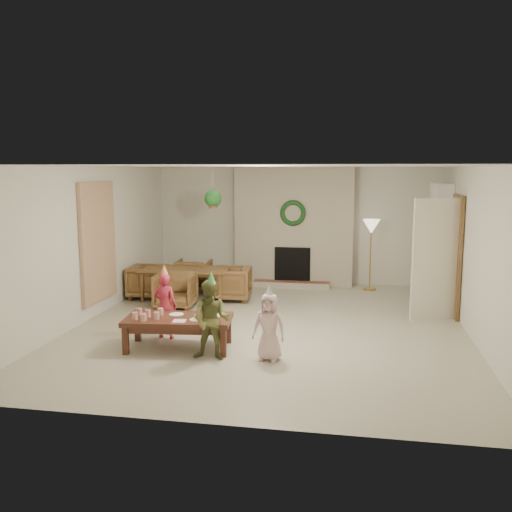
% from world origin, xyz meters
% --- Properties ---
extents(floor, '(7.00, 7.00, 0.00)m').
position_xyz_m(floor, '(0.00, 0.00, 0.00)').
color(floor, '#B7B29E').
rests_on(floor, ground).
extents(ceiling, '(7.00, 7.00, 0.00)m').
position_xyz_m(ceiling, '(0.00, 0.00, 2.50)').
color(ceiling, white).
rests_on(ceiling, wall_back).
extents(wall_back, '(7.00, 0.00, 7.00)m').
position_xyz_m(wall_back, '(0.00, 3.50, 1.25)').
color(wall_back, silver).
rests_on(wall_back, floor).
extents(wall_front, '(7.00, 0.00, 7.00)m').
position_xyz_m(wall_front, '(0.00, -3.50, 1.25)').
color(wall_front, silver).
rests_on(wall_front, floor).
extents(wall_left, '(0.00, 7.00, 7.00)m').
position_xyz_m(wall_left, '(-3.00, 0.00, 1.25)').
color(wall_left, silver).
rests_on(wall_left, floor).
extents(wall_right, '(0.00, 7.00, 7.00)m').
position_xyz_m(wall_right, '(3.00, 0.00, 1.25)').
color(wall_right, silver).
rests_on(wall_right, floor).
extents(fireplace_mass, '(2.50, 0.40, 2.50)m').
position_xyz_m(fireplace_mass, '(0.00, 3.30, 1.25)').
color(fireplace_mass, '#59171C').
rests_on(fireplace_mass, floor).
extents(fireplace_hearth, '(1.60, 0.30, 0.12)m').
position_xyz_m(fireplace_hearth, '(0.00, 2.95, 0.06)').
color(fireplace_hearth, maroon).
rests_on(fireplace_hearth, floor).
extents(fireplace_firebox, '(0.75, 0.12, 0.75)m').
position_xyz_m(fireplace_firebox, '(0.00, 3.12, 0.45)').
color(fireplace_firebox, black).
rests_on(fireplace_firebox, floor).
extents(fireplace_wreath, '(0.54, 0.10, 0.54)m').
position_xyz_m(fireplace_wreath, '(0.00, 3.07, 1.55)').
color(fireplace_wreath, '#18411E').
rests_on(fireplace_wreath, fireplace_mass).
extents(floor_lamp_base, '(0.27, 0.27, 0.03)m').
position_xyz_m(floor_lamp_base, '(1.61, 3.00, 0.01)').
color(floor_lamp_base, gold).
rests_on(floor_lamp_base, floor).
extents(floor_lamp_post, '(0.03, 0.03, 1.30)m').
position_xyz_m(floor_lamp_post, '(1.61, 3.00, 0.68)').
color(floor_lamp_post, gold).
rests_on(floor_lamp_post, floor).
extents(floor_lamp_shade, '(0.35, 0.35, 0.29)m').
position_xyz_m(floor_lamp_shade, '(1.61, 3.00, 1.30)').
color(floor_lamp_shade, beige).
rests_on(floor_lamp_shade, floor_lamp_post).
extents(bookshelf_carcass, '(0.30, 1.00, 2.20)m').
position_xyz_m(bookshelf_carcass, '(2.84, 2.30, 1.10)').
color(bookshelf_carcass, white).
rests_on(bookshelf_carcass, floor).
extents(bookshelf_shelf_a, '(0.30, 0.92, 0.03)m').
position_xyz_m(bookshelf_shelf_a, '(2.82, 2.30, 0.45)').
color(bookshelf_shelf_a, white).
rests_on(bookshelf_shelf_a, bookshelf_carcass).
extents(bookshelf_shelf_b, '(0.30, 0.92, 0.03)m').
position_xyz_m(bookshelf_shelf_b, '(2.82, 2.30, 0.85)').
color(bookshelf_shelf_b, white).
rests_on(bookshelf_shelf_b, bookshelf_carcass).
extents(bookshelf_shelf_c, '(0.30, 0.92, 0.03)m').
position_xyz_m(bookshelf_shelf_c, '(2.82, 2.30, 1.25)').
color(bookshelf_shelf_c, white).
rests_on(bookshelf_shelf_c, bookshelf_carcass).
extents(bookshelf_shelf_d, '(0.30, 0.92, 0.03)m').
position_xyz_m(bookshelf_shelf_d, '(2.82, 2.30, 1.65)').
color(bookshelf_shelf_d, white).
rests_on(bookshelf_shelf_d, bookshelf_carcass).
extents(books_row_lower, '(0.20, 0.40, 0.24)m').
position_xyz_m(books_row_lower, '(2.80, 2.15, 0.59)').
color(books_row_lower, red).
rests_on(books_row_lower, bookshelf_shelf_a).
extents(books_row_mid, '(0.20, 0.44, 0.24)m').
position_xyz_m(books_row_mid, '(2.80, 2.35, 0.99)').
color(books_row_mid, '#296197').
rests_on(books_row_mid, bookshelf_shelf_b).
extents(books_row_upper, '(0.20, 0.36, 0.22)m').
position_xyz_m(books_row_upper, '(2.80, 2.20, 1.38)').
color(books_row_upper, olive).
rests_on(books_row_upper, bookshelf_shelf_c).
extents(door_frame, '(0.05, 0.86, 2.04)m').
position_xyz_m(door_frame, '(2.96, 1.20, 1.02)').
color(door_frame, brown).
rests_on(door_frame, floor).
extents(door_leaf, '(0.77, 0.32, 2.00)m').
position_xyz_m(door_leaf, '(2.58, 0.82, 1.00)').
color(door_leaf, beige).
rests_on(door_leaf, floor).
extents(curtain_panel, '(0.06, 1.20, 2.00)m').
position_xyz_m(curtain_panel, '(-2.96, 0.20, 1.25)').
color(curtain_panel, beige).
rests_on(curtain_panel, wall_left).
extents(dining_table, '(1.69, 1.02, 0.58)m').
position_xyz_m(dining_table, '(-1.88, 1.55, 0.29)').
color(dining_table, brown).
rests_on(dining_table, floor).
extents(dining_chair_near, '(0.72, 0.74, 0.64)m').
position_xyz_m(dining_chair_near, '(-1.83, 0.83, 0.32)').
color(dining_chair_near, brown).
rests_on(dining_chair_near, floor).
extents(dining_chair_far, '(0.72, 0.74, 0.64)m').
position_xyz_m(dining_chair_far, '(-1.93, 2.27, 0.32)').
color(dining_chair_far, brown).
rests_on(dining_chair_far, floor).
extents(dining_chair_left, '(0.74, 0.72, 0.64)m').
position_xyz_m(dining_chair_left, '(-2.60, 1.50, 0.32)').
color(dining_chair_left, brown).
rests_on(dining_chair_left, floor).
extents(dining_chair_right, '(0.74, 0.72, 0.64)m').
position_xyz_m(dining_chair_right, '(-0.98, 1.61, 0.32)').
color(dining_chair_right, brown).
rests_on(dining_chair_right, floor).
extents(hanging_plant_cord, '(0.01, 0.01, 0.70)m').
position_xyz_m(hanging_plant_cord, '(-1.30, 1.50, 2.15)').
color(hanging_plant_cord, tan).
rests_on(hanging_plant_cord, ceiling).
extents(hanging_plant_pot, '(0.16, 0.16, 0.12)m').
position_xyz_m(hanging_plant_pot, '(-1.30, 1.50, 1.80)').
color(hanging_plant_pot, brown).
rests_on(hanging_plant_pot, hanging_plant_cord).
extents(hanging_plant_foliage, '(0.32, 0.32, 0.32)m').
position_xyz_m(hanging_plant_foliage, '(-1.30, 1.50, 1.92)').
color(hanging_plant_foliage, '#1B5220').
rests_on(hanging_plant_foliage, hanging_plant_pot).
extents(coffee_table_top, '(1.52, 0.88, 0.07)m').
position_xyz_m(coffee_table_top, '(-1.07, -1.33, 0.41)').
color(coffee_table_top, '#4F281A').
rests_on(coffee_table_top, floor).
extents(coffee_table_apron, '(1.40, 0.76, 0.09)m').
position_xyz_m(coffee_table_apron, '(-1.07, -1.33, 0.33)').
color(coffee_table_apron, '#4F281A').
rests_on(coffee_table_apron, floor).
extents(coffee_leg_fl, '(0.09, 0.09, 0.38)m').
position_xyz_m(coffee_leg_fl, '(-1.70, -1.70, 0.19)').
color(coffee_leg_fl, '#4F281A').
rests_on(coffee_leg_fl, floor).
extents(coffee_leg_fr, '(0.09, 0.09, 0.38)m').
position_xyz_m(coffee_leg_fr, '(-0.39, -1.55, 0.19)').
color(coffee_leg_fr, '#4F281A').
rests_on(coffee_leg_fr, floor).
extents(coffee_leg_bl, '(0.09, 0.09, 0.38)m').
position_xyz_m(coffee_leg_bl, '(-1.76, -1.11, 0.19)').
color(coffee_leg_bl, '#4F281A').
rests_on(coffee_leg_bl, floor).
extents(coffee_leg_br, '(0.09, 0.09, 0.38)m').
position_xyz_m(coffee_leg_br, '(-0.45, -0.97, 0.19)').
color(coffee_leg_br, '#4F281A').
rests_on(coffee_leg_br, floor).
extents(cup_a, '(0.09, 0.09, 0.10)m').
position_xyz_m(cup_a, '(-1.61, -1.56, 0.50)').
color(cup_a, silver).
rests_on(cup_a, coffee_table_top).
extents(cup_b, '(0.09, 0.09, 0.10)m').
position_xyz_m(cup_b, '(-1.63, -1.34, 0.50)').
color(cup_b, silver).
rests_on(cup_b, coffee_table_top).
extents(cup_c, '(0.09, 0.09, 0.10)m').
position_xyz_m(cup_c, '(-1.47, -1.60, 0.50)').
color(cup_c, silver).
rests_on(cup_c, coffee_table_top).
extents(cup_d, '(0.09, 0.09, 0.10)m').
position_xyz_m(cup_d, '(-1.50, -1.38, 0.50)').
color(cup_d, silver).
rests_on(cup_d, coffee_table_top).
extents(cup_e, '(0.09, 0.09, 0.10)m').
position_xyz_m(cup_e, '(-1.33, -1.50, 0.50)').
color(cup_e, silver).
rests_on(cup_e, coffee_table_top).
extents(cup_f, '(0.09, 0.09, 0.10)m').
position_xyz_m(cup_f, '(-1.35, -1.27, 0.50)').
color(cup_f, silver).
rests_on(cup_f, coffee_table_top).
extents(plate_a, '(0.22, 0.22, 0.01)m').
position_xyz_m(plate_a, '(-1.14, -1.21, 0.45)').
color(plate_a, white).
rests_on(plate_a, coffee_table_top).
extents(plate_b, '(0.22, 0.22, 0.01)m').
position_xyz_m(plate_b, '(-0.79, -1.41, 0.45)').
color(plate_b, white).
rests_on(plate_b, coffee_table_top).
extents(plate_c, '(0.22, 0.22, 0.01)m').
position_xyz_m(plate_c, '(-0.59, -1.17, 0.45)').
color(plate_c, white).
rests_on(plate_c, coffee_table_top).
extents(food_scoop, '(0.09, 0.09, 0.08)m').
position_xyz_m(food_scoop, '(-0.79, -1.41, 0.49)').
color(food_scoop, tan).
rests_on(food_scoop, plate_b).
extents(napkin_left, '(0.18, 0.18, 0.01)m').
position_xyz_m(napkin_left, '(-1.00, -1.53, 0.45)').
color(napkin_left, '#FFBBD8').
rests_on(napkin_left, coffee_table_top).
extents(napkin_right, '(0.18, 0.18, 0.01)m').
position_xyz_m(napkin_right, '(-0.71, -1.09, 0.45)').
color(napkin_right, '#FFBBD8').
rests_on(napkin_right, coffee_table_top).
extents(child_red, '(0.37, 0.25, 0.97)m').
position_xyz_m(child_red, '(-1.42, -0.90, 0.49)').
color(child_red, '#B8273E').
rests_on(child_red, floor).
extents(party_hat_red, '(0.17, 0.17, 0.18)m').
position_xyz_m(party_hat_red, '(-1.42, -0.90, 1.01)').
color(party_hat_red, gold).
rests_on(party_hat_red, child_red).
extents(child_plaid, '(0.51, 0.40, 1.04)m').
position_xyz_m(child_plaid, '(-0.51, -1.67, 0.52)').
color(child_plaid, brown).
rests_on(child_plaid, floor).
extents(party_hat_plaid, '(0.16, 0.16, 0.17)m').
position_xyz_m(party_hat_plaid, '(-0.51, -1.67, 1.08)').
color(party_hat_plaid, green).
rests_on(party_hat_plaid, child_plaid).
extents(child_pink, '(0.47, 0.34, 0.88)m').
position_xyz_m(child_pink, '(0.22, -1.57, 0.44)').
color(child_pink, beige).
rests_on(child_pink, floor).
extents(party_hat_pink, '(0.15, 0.15, 0.16)m').
position_xyz_m(party_hat_pink, '(0.22, -1.57, 0.92)').
color(party_hat_pink, '#B6B6BE').
rests_on(party_hat_pink, child_pink).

